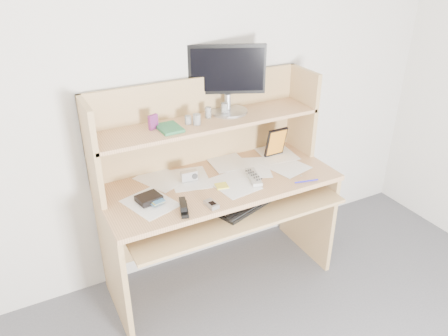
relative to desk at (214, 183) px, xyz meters
name	(u,v)px	position (x,y,z in m)	size (l,w,h in m)	color
back_wall	(195,85)	(0.00, 0.24, 0.56)	(3.60, 0.04, 2.50)	beige
desk	(214,183)	(0.00, 0.00, 0.00)	(1.40, 0.70, 1.30)	tan
paper_clutter	(220,180)	(0.00, -0.08, 0.06)	(1.32, 0.54, 0.01)	white
keyboard	(248,204)	(0.09, -0.27, -0.03)	(0.43, 0.27, 0.03)	black
tv_remote	(254,177)	(0.19, -0.16, 0.07)	(0.06, 0.20, 0.02)	#A8A9A3
flip_phone	(211,204)	(-0.17, -0.31, 0.07)	(0.05, 0.09, 0.02)	#A5A5A7
stapler	(184,207)	(-0.32, -0.29, 0.08)	(0.04, 0.15, 0.05)	black
wallet	(149,198)	(-0.45, -0.11, 0.08)	(0.13, 0.10, 0.03)	black
sticky_note_pad	(222,186)	(-0.02, -0.15, 0.06)	(0.07, 0.07, 0.01)	yellow
digital_camera	(189,176)	(-0.16, 0.00, 0.09)	(0.10, 0.04, 0.06)	#B4B4B6
game_case	(276,142)	(0.47, 0.04, 0.16)	(0.14, 0.02, 0.20)	black
blue_pen	(306,181)	(0.44, -0.34, 0.07)	(0.01, 0.01, 0.15)	#1C18B7
card_box	(153,122)	(-0.33, 0.09, 0.43)	(0.06, 0.02, 0.08)	maroon
shelf_book	(169,128)	(-0.25, 0.04, 0.39)	(0.12, 0.16, 0.02)	#2F773E
chip_stack_a	(197,119)	(-0.08, 0.04, 0.42)	(0.04, 0.04, 0.06)	black
chip_stack_b	(225,109)	(0.13, 0.11, 0.42)	(0.04, 0.04, 0.07)	white
chip_stack_c	(188,120)	(-0.12, 0.07, 0.41)	(0.04, 0.04, 0.05)	black
chip_stack_d	(208,112)	(0.02, 0.11, 0.42)	(0.04, 0.04, 0.07)	silver
monitor	(227,77)	(0.17, 0.15, 0.60)	(0.44, 0.26, 0.41)	#A9A9AE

